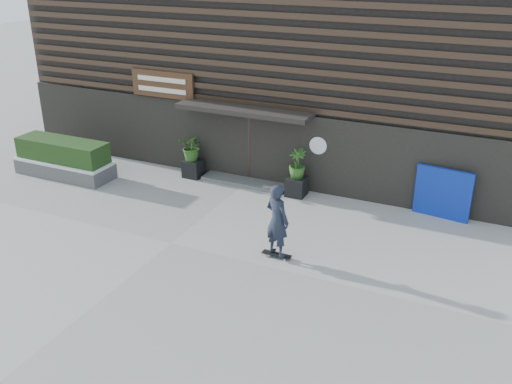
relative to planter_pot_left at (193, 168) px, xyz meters
The scene contains 12 objects.
ground 4.80m from the planter_pot_left, 66.64° to the right, with size 80.00×80.00×0.00m, color #A09E98.
entrance_step 1.93m from the planter_pot_left, ahead, with size 3.00×0.80×0.12m, color #51514F.
planter_pot_left is the anchor object (origin of this frame).
bamboo_left 0.78m from the planter_pot_left, ahead, with size 0.86×0.75×0.96m, color #2D591E.
planter_pot_right 3.80m from the planter_pot_left, ahead, with size 0.60×0.60×0.60m, color black.
bamboo_right 3.88m from the planter_pot_left, ahead, with size 0.54×0.54×0.96m, color #2D591E.
raised_bed 4.45m from the planter_pot_left, 156.57° to the right, with size 3.50×1.20×0.50m, color #474744.
snow_layer 4.45m from the planter_pot_left, 156.57° to the right, with size 3.50×1.20×0.08m, color silver.
hedge 4.49m from the planter_pot_left, 156.57° to the right, with size 3.30×1.00×0.70m, color #1B3714.
blue_tarp 8.22m from the planter_pot_left, ahead, with size 1.62×0.12×1.52m, color #0B249A.
building 6.94m from the planter_pot_left, 71.14° to the left, with size 18.00×11.00×8.00m.
skateboarder 6.18m from the planter_pot_left, 39.19° to the right, with size 0.82×0.68×2.02m.
Camera 1 is at (7.73, -11.26, 7.41)m, focal length 40.02 mm.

